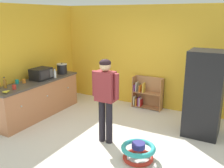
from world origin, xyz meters
TOP-DOWN VIEW (x-y plane):
  - ground_plane at (0.00, 0.00)m, footprint 12.00×12.00m
  - back_wall at (0.00, 2.33)m, footprint 5.20×0.06m
  - left_side_wall at (-2.63, 0.80)m, footprint 0.06×2.99m
  - kitchen_counter at (-2.20, 0.34)m, footprint 0.65×2.43m
  - refrigerator at (1.55, 1.23)m, footprint 0.73×0.68m
  - bookshelf at (-0.05, 2.15)m, footprint 0.80×0.28m
  - standing_person at (-0.05, -0.03)m, footprint 0.57×0.22m
  - baby_walker at (0.77, -0.32)m, footprint 0.60×0.60m
  - microwave at (-2.20, 0.51)m, footprint 0.37×0.48m
  - crock_pot at (-2.14, 1.24)m, footprint 0.27×0.27m
  - banana_bunch at (-2.02, -0.67)m, footprint 0.15×0.16m
  - clear_bottle at (-2.00, 0.78)m, footprint 0.07×0.07m
  - amber_bottle at (-2.35, -0.44)m, footprint 0.07×0.07m
  - orange_cup at (-2.30, 0.04)m, footprint 0.08×0.08m
  - red_cup at (-2.09, -0.42)m, footprint 0.08×0.08m
  - teal_cup at (-2.40, -0.07)m, footprint 0.08×0.08m
  - yellow_cup at (-2.37, 1.05)m, footprint 0.08×0.08m

SIDE VIEW (x-z plane):
  - ground_plane at x=0.00m, z-range 0.00..0.00m
  - baby_walker at x=0.77m, z-range 0.00..0.32m
  - bookshelf at x=-0.05m, z-range -0.05..0.80m
  - kitchen_counter at x=-2.20m, z-range 0.00..0.90m
  - refrigerator at x=1.55m, z-range 0.00..1.78m
  - banana_bunch at x=-2.02m, z-range 0.91..0.95m
  - orange_cup at x=-2.30m, z-range 0.90..0.99m
  - red_cup at x=-2.09m, z-range 0.90..0.99m
  - teal_cup at x=-2.40m, z-range 0.90..0.99m
  - yellow_cup at x=-2.37m, z-range 0.90..0.99m
  - clear_bottle at x=-2.00m, z-range 0.88..1.12m
  - amber_bottle at x=-2.35m, z-range 0.88..1.12m
  - standing_person at x=-0.05m, z-range 0.18..1.84m
  - crock_pot at x=-2.14m, z-range 0.89..1.19m
  - microwave at x=-2.20m, z-range 0.90..1.18m
  - back_wall at x=0.00m, z-range 0.00..2.70m
  - left_side_wall at x=-2.63m, z-range 0.00..2.70m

